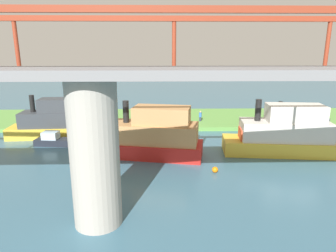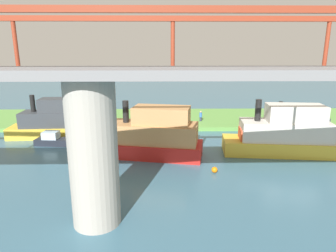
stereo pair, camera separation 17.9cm
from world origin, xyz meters
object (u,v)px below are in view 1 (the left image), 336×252
object	(u,v)px
skiff_small	(282,134)
bridge_pylon	(95,154)
marker_buoy	(215,170)
motorboat_red	(151,136)
riverboat_paddlewheel	(54,121)
motorboat_white	(55,140)
mooring_post	(153,123)
person_on_bank	(200,116)
houseboat_blue	(295,123)

from	to	relation	value
skiff_small	bridge_pylon	bearing A→B (deg)	37.10
skiff_small	marker_buoy	bearing A→B (deg)	32.34
motorboat_red	riverboat_paddlewheel	size ratio (longest dim) A/B	1.10
bridge_pylon	motorboat_red	distance (m)	11.80
bridge_pylon	motorboat_white	world-z (taller)	bridge_pylon
mooring_post	skiff_small	xyz separation A→B (m)	(-12.67, 8.78, 1.00)
skiff_small	riverboat_paddlewheel	size ratio (longest dim) A/B	1.09
mooring_post	person_on_bank	bearing A→B (deg)	-156.16
bridge_pylon	houseboat_blue	size ratio (longest dim) A/B	1.02
motorboat_white	bridge_pylon	bearing A→B (deg)	117.02
bridge_pylon	motorboat_red	size ratio (longest dim) A/B	0.79
motorboat_red	riverboat_paddlewheel	bearing A→B (deg)	-30.78
houseboat_blue	mooring_post	bearing A→B (deg)	-9.46
mooring_post	motorboat_red	distance (m)	9.26
bridge_pylon	skiff_small	distance (m)	19.46
riverboat_paddlewheel	marker_buoy	world-z (taller)	riverboat_paddlewheel
bridge_pylon	skiff_small	size ratio (longest dim) A/B	0.79
person_on_bank	skiff_small	bearing A→B (deg)	118.94
motorboat_red	marker_buoy	size ratio (longest dim) A/B	21.46
motorboat_red	houseboat_blue	xyz separation A→B (m)	(-16.64, -6.43, -0.45)
bridge_pylon	marker_buoy	distance (m)	11.47
marker_buoy	mooring_post	bearing A→B (deg)	-68.06
motorboat_red	mooring_post	bearing A→B (deg)	-89.65
riverboat_paddlewheel	houseboat_blue	xyz separation A→B (m)	(-28.03, 0.36, -0.32)
mooring_post	riverboat_paddlewheel	xyz separation A→B (m)	(11.34, 2.42, 0.85)
bridge_pylon	riverboat_paddlewheel	bearing A→B (deg)	-64.50
skiff_small	houseboat_blue	xyz separation A→B (m)	(-4.02, -6.00, -0.47)
skiff_small	marker_buoy	world-z (taller)	skiff_small
houseboat_blue	motorboat_red	bearing A→B (deg)	21.12
bridge_pylon	person_on_bank	distance (m)	25.09
motorboat_white	houseboat_blue	xyz separation A→B (m)	(-26.97, -2.87, 0.97)
person_on_bank	riverboat_paddlewheel	distance (m)	18.38
person_on_bank	motorboat_white	distance (m)	18.60
motorboat_red	motorboat_white	size ratio (longest dim) A/B	2.39
skiff_small	motorboat_red	bearing A→B (deg)	1.94
bridge_pylon	riverboat_paddlewheel	xyz separation A→B (m)	(8.60, -18.02, -2.41)
mooring_post	marker_buoy	distance (m)	14.45
bridge_pylon	skiff_small	xyz separation A→B (m)	(-15.41, -11.66, -2.26)
motorboat_red	marker_buoy	xyz separation A→B (m)	(-5.34, 4.18, -1.69)
motorboat_white	houseboat_blue	size ratio (longest dim) A/B	0.54
marker_buoy	skiff_small	bearing A→B (deg)	-147.66
skiff_small	motorboat_white	bearing A→B (deg)	-7.75
bridge_pylon	marker_buoy	xyz separation A→B (m)	(-8.14, -7.05, -3.97)
riverboat_paddlewheel	marker_buoy	size ratio (longest dim) A/B	19.48
mooring_post	riverboat_paddlewheel	size ratio (longest dim) A/B	0.09
person_on_bank	houseboat_blue	size ratio (longest dim) A/B	0.17
bridge_pylon	marker_buoy	size ratio (longest dim) A/B	16.88
person_on_bank	motorboat_red	world-z (taller)	motorboat_red
riverboat_paddlewheel	houseboat_blue	bearing A→B (deg)	179.26
bridge_pylon	mooring_post	size ratio (longest dim) A/B	9.15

